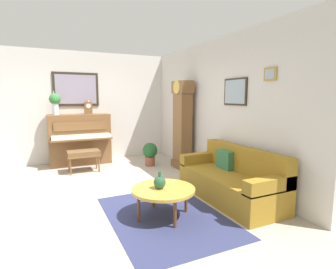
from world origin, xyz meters
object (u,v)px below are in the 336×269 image
Objects in this scene: green_jug at (160,182)px; piano at (80,139)px; mantel_clock at (88,107)px; flower_vase at (55,101)px; coffee_table at (163,190)px; piano_bench at (84,154)px; grandfather_clock at (182,127)px; couch at (231,180)px; potted_plant at (150,153)px.

piano is at bearing -170.47° from green_jug.
flower_vase is (-0.00, -0.75, 0.14)m from mantel_clock.
flower_vase reaches higher than green_jug.
piano reaches higher than coffee_table.
coffee_table is at bearing 78.91° from green_jug.
mantel_clock is 0.66× the size of flower_vase.
grandfather_clock reaches higher than piano_bench.
grandfather_clock is at bearing 74.10° from piano_bench.
piano is at bearing -123.96° from grandfather_clock.
flower_vase is at bearing -161.97° from coffee_table.
piano_bench is 1.21× the size of flower_vase.
grandfather_clock is at bearing 174.95° from couch.
mantel_clock is (0.00, 0.23, 0.79)m from piano.
potted_plant is at bearing 58.42° from piano.
grandfather_clock is (1.43, 2.12, 0.34)m from piano.
potted_plant is at bearing 162.50° from coffee_table.
flower_vase is at bearing -118.36° from grandfather_clock.
piano_bench is at bearing -94.09° from potted_plant.
piano_bench is at bearing -166.24° from coffee_table.
mantel_clock is at bearing -174.06° from green_jug.
couch is 4.02m from mantel_clock.
mantel_clock is 3.73m from green_jug.
coffee_table is at bearing -83.75° from couch.
flower_vase is 2.42× the size of green_jug.
green_jug is at bearing -18.53° from potted_plant.
flower_vase is (-0.81, -0.49, 1.15)m from piano_bench.
piano_bench is 1.32m from mantel_clock.
flower_vase is (-1.42, -2.64, 0.59)m from grandfather_clock.
potted_plant is (0.92, 1.27, -1.09)m from mantel_clock.
green_jug is at bearing 12.83° from piano_bench.
couch is 3.28× the size of flower_vase.
piano_bench is 2.88m from coffee_table.
coffee_table is at bearing 6.71° from mantel_clock.
coffee_table is (3.61, 0.66, -0.24)m from piano.
green_jug is (2.18, -1.51, -0.47)m from grandfather_clock.
grandfather_clock is 1.02m from potted_plant.
couch is 4.43m from flower_vase.
flower_vase is 3.92m from green_jug.
coffee_table is (0.14, -1.28, 0.07)m from couch.
piano is at bearing -90.67° from mantel_clock.
mantel_clock reaches higher than piano.
piano_bench is 0.80× the size of coffee_table.
couch is at bearing 96.25° from coffee_table.
flower_vase is at bearing -90.04° from mantel_clock.
coffee_table is at bearing 10.28° from piano.
potted_plant reaches higher than piano_bench.
piano_bench is 1.49m from flower_vase.
piano_bench is 0.34× the size of grandfather_clock.
coffee_table is 3.78m from mantel_clock.
grandfather_clock is 2.16m from couch.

